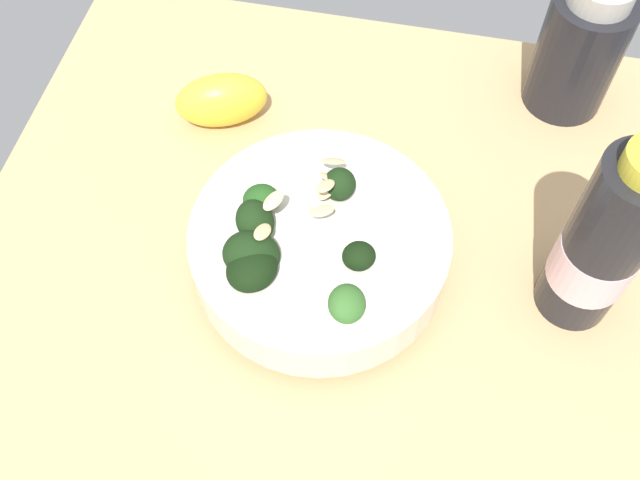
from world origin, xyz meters
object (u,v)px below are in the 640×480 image
at_px(bowl_of_broccoli, 317,245).
at_px(lemon_wedge, 221,100).
at_px(bottle_tall, 603,245).
at_px(bottle_short, 580,48).

relative_size(bowl_of_broccoli, lemon_wedge, 2.41).
height_order(bowl_of_broccoli, bottle_tall, bottle_tall).
xyz_separation_m(bowl_of_broccoli, bottle_tall, (-0.01, 0.19, 0.04)).
xyz_separation_m(bowl_of_broccoli, bottle_short, (-0.22, 0.18, 0.02)).
distance_m(lemon_wedge, bottle_short, 0.31).
bearing_deg(bowl_of_broccoli, bottle_tall, 94.10).
height_order(bowl_of_broccoli, bottle_short, bottle_short).
relative_size(bottle_tall, bottle_short, 1.37).
bearing_deg(bottle_short, lemon_wedge, -73.35).
bearing_deg(lemon_wedge, bottle_short, 106.65).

